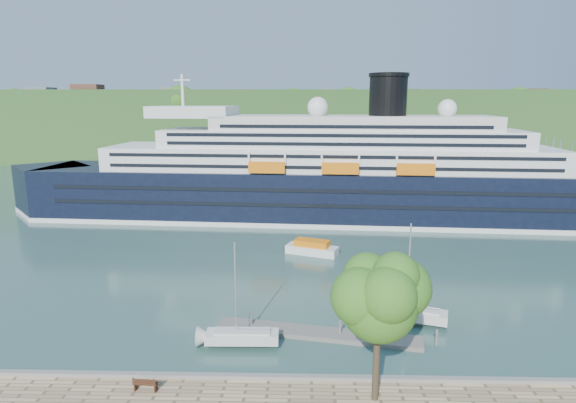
% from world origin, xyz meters
% --- Properties ---
extents(ground, '(400.00, 400.00, 0.00)m').
position_xyz_m(ground, '(0.00, 0.00, 0.00)').
color(ground, '#2F544E').
rests_on(ground, ground).
extents(far_hillside, '(400.00, 50.00, 24.00)m').
position_xyz_m(far_hillside, '(0.00, 145.00, 12.00)').
color(far_hillside, '#2B5421').
rests_on(far_hillside, ground).
extents(quay_coping, '(220.00, 0.50, 0.30)m').
position_xyz_m(quay_coping, '(0.00, -0.20, 1.15)').
color(quay_coping, slate).
rests_on(quay_coping, promenade).
extents(cruise_ship, '(113.01, 23.65, 25.19)m').
position_xyz_m(cruise_ship, '(3.52, 52.54, 12.60)').
color(cruise_ship, black).
rests_on(cruise_ship, ground).
extents(park_bench, '(1.78, 0.85, 1.11)m').
position_xyz_m(park_bench, '(-9.93, -1.80, 1.55)').
color(park_bench, '#492714').
rests_on(park_bench, promenade).
extents(promenade_tree, '(6.74, 6.74, 11.16)m').
position_xyz_m(promenade_tree, '(5.75, -2.37, 6.58)').
color(promenade_tree, '#29691B').
rests_on(promenade_tree, promenade).
extents(floating_pontoon, '(18.55, 5.67, 0.41)m').
position_xyz_m(floating_pontoon, '(2.22, 8.36, 0.21)').
color(floating_pontoon, gray).
rests_on(floating_pontoon, ground).
extents(sailboat_white_near, '(6.87, 2.00, 8.84)m').
position_xyz_m(sailboat_white_near, '(-4.22, 6.21, 4.42)').
color(sailboat_white_near, silver).
rests_on(sailboat_white_near, ground).
extents(sailboat_white_far, '(7.42, 4.10, 9.24)m').
position_xyz_m(sailboat_white_far, '(11.22, 11.06, 4.62)').
color(sailboat_white_far, silver).
rests_on(sailboat_white_far, ground).
extents(tender_launch, '(7.51, 4.75, 1.96)m').
position_xyz_m(tender_launch, '(2.29, 31.78, 0.98)').
color(tender_launch, orange).
rests_on(tender_launch, ground).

